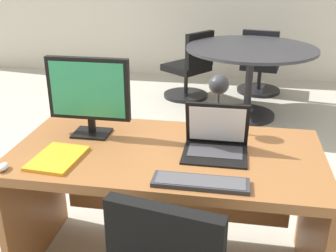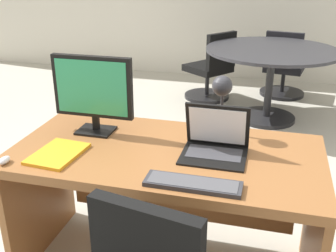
# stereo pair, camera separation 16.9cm
# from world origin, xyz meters

# --- Properties ---
(ground) EXTENTS (12.00, 12.00, 0.00)m
(ground) POSITION_xyz_m (0.00, 1.50, 0.00)
(ground) COLOR #B7B2A3
(desk) EXTENTS (1.59, 0.81, 0.75)m
(desk) POSITION_xyz_m (0.00, 0.04, 0.55)
(desk) COLOR brown
(desk) RESTS_ON ground
(monitor) EXTENTS (0.45, 0.16, 0.44)m
(monitor) POSITION_xyz_m (-0.45, 0.13, 1.00)
(monitor) COLOR black
(monitor) RESTS_ON desk
(laptop) EXTENTS (0.32, 0.27, 0.25)m
(laptop) POSITION_xyz_m (0.25, 0.05, 0.83)
(laptop) COLOR black
(laptop) RESTS_ON desk
(keyboard) EXTENTS (0.42, 0.12, 0.02)m
(keyboard) POSITION_xyz_m (0.20, -0.31, 0.76)
(keyboard) COLOR #2D2D33
(keyboard) RESTS_ON desk
(mouse) EXTENTS (0.04, 0.07, 0.03)m
(mouse) POSITION_xyz_m (-0.72, -0.33, 0.77)
(mouse) COLOR silver
(mouse) RESTS_ON desk
(desk_lamp) EXTENTS (0.12, 0.14, 0.34)m
(desk_lamp) POSITION_xyz_m (0.24, 0.27, 0.99)
(desk_lamp) COLOR #2D2D33
(desk_lamp) RESTS_ON desk
(book) EXTENTS (0.24, 0.31, 0.02)m
(book) POSITION_xyz_m (-0.51, -0.19, 0.76)
(book) COLOR orange
(book) RESTS_ON desk
(meeting_table) EXTENTS (1.38, 1.38, 0.78)m
(meeting_table) POSITION_xyz_m (0.47, 2.52, 0.60)
(meeting_table) COLOR black
(meeting_table) RESTS_ON ground
(meeting_chair_near) EXTENTS (0.65, 0.65, 0.84)m
(meeting_chair_near) POSITION_xyz_m (-0.24, 3.05, 0.34)
(meeting_chair_near) COLOR black
(meeting_chair_near) RESTS_ON ground
(meeting_chair_far) EXTENTS (0.56, 0.56, 0.84)m
(meeting_chair_far) POSITION_xyz_m (0.62, 3.39, 0.33)
(meeting_chair_far) COLOR black
(meeting_chair_far) RESTS_ON ground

